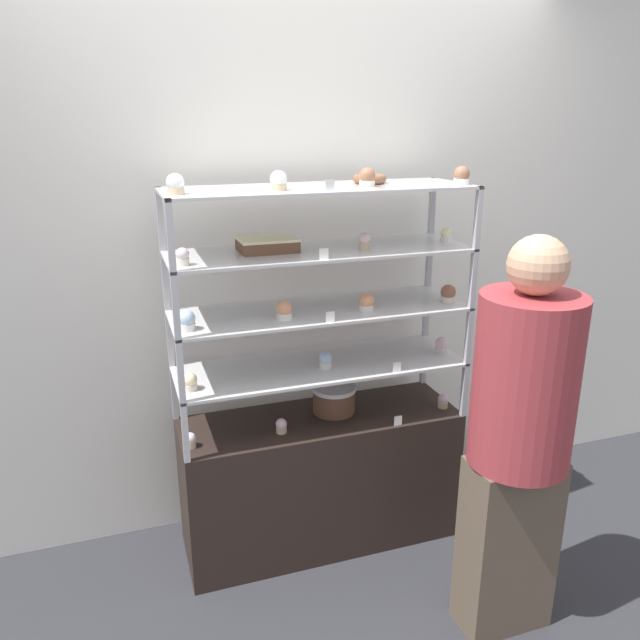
{
  "coord_description": "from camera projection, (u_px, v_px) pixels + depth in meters",
  "views": [
    {
      "loc": [
        -0.82,
        -2.4,
        1.93
      ],
      "look_at": [
        0.0,
        0.0,
        1.1
      ],
      "focal_mm": 35.0,
      "sensor_mm": 36.0,
      "label": 1
    }
  ],
  "objects": [
    {
      "name": "customer_figure",
      "position": [
        519.0,
        434.0,
        2.25
      ],
      "size": [
        0.36,
        0.36,
        1.56
      ],
      "color": "brown",
      "rests_on": "ground_plane"
    },
    {
      "name": "sheet_cake_frosted",
      "position": [
        267.0,
        244.0,
        2.54
      ],
      "size": [
        0.24,
        0.18,
        0.06
      ],
      "color": "brown",
      "rests_on": "display_riser_upper"
    },
    {
      "name": "cupcake_8",
      "position": [
        366.0,
        302.0,
        2.61
      ],
      "size": [
        0.07,
        0.07,
        0.08
      ],
      "color": "white",
      "rests_on": "display_riser_middle"
    },
    {
      "name": "cupcake_14",
      "position": [
        279.0,
        181.0,
        2.35
      ],
      "size": [
        0.07,
        0.07,
        0.07
      ],
      "color": "#CCB28C",
      "rests_on": "display_riser_top"
    },
    {
      "name": "price_tag_3",
      "position": [
        324.0,
        254.0,
        2.38
      ],
      "size": [
        0.04,
        0.0,
        0.04
      ],
      "color": "white",
      "rests_on": "display_riser_upper"
    },
    {
      "name": "cupcake_13",
      "position": [
        175.0,
        185.0,
        2.24
      ],
      "size": [
        0.07,
        0.07,
        0.07
      ],
      "color": "#CCB28C",
      "rests_on": "display_riser_top"
    },
    {
      "name": "price_tag_2",
      "position": [
        330.0,
        317.0,
        2.47
      ],
      "size": [
        0.04,
        0.0,
        0.04
      ],
      "color": "white",
      "rests_on": "display_riser_middle"
    },
    {
      "name": "ground_plane",
      "position": [
        320.0,
        536.0,
        3.01
      ],
      "size": [
        20.0,
        20.0,
        0.0
      ],
      "primitive_type": "plane",
      "color": "#2D2D33"
    },
    {
      "name": "cupcake_16",
      "position": [
        462.0,
        176.0,
        2.56
      ],
      "size": [
        0.07,
        0.07,
        0.07
      ],
      "color": "white",
      "rests_on": "display_riser_top"
    },
    {
      "name": "donut_glazed",
      "position": [
        370.0,
        179.0,
        2.6
      ],
      "size": [
        0.14,
        0.14,
        0.04
      ],
      "color": "brown",
      "rests_on": "display_riser_top"
    },
    {
      "name": "cupcake_9",
      "position": [
        448.0,
        294.0,
        2.74
      ],
      "size": [
        0.07,
        0.07,
        0.08
      ],
      "color": "beige",
      "rests_on": "display_riser_middle"
    },
    {
      "name": "cupcake_6",
      "position": [
        187.0,
        321.0,
        2.38
      ],
      "size": [
        0.07,
        0.07,
        0.08
      ],
      "color": "white",
      "rests_on": "display_riser_middle"
    },
    {
      "name": "back_wall",
      "position": [
        296.0,
        257.0,
        2.92
      ],
      "size": [
        8.0,
        0.05,
        2.6
      ],
      "color": "silver",
      "rests_on": "ground_plane"
    },
    {
      "name": "display_riser_top",
      "position": [
        320.0,
        191.0,
        2.5
      ],
      "size": [
        1.26,
        0.41,
        0.26
      ],
      "color": "#B7B7BC",
      "rests_on": "display_riser_upper"
    },
    {
      "name": "cupcake_5",
      "position": [
        442.0,
        345.0,
        2.87
      ],
      "size": [
        0.06,
        0.06,
        0.07
      ],
      "color": "white",
      "rests_on": "display_riser_lower"
    },
    {
      "name": "cupcake_15",
      "position": [
        367.0,
        178.0,
        2.49
      ],
      "size": [
        0.07,
        0.07,
        0.07
      ],
      "color": "beige",
      "rests_on": "display_riser_top"
    },
    {
      "name": "price_tag_0",
      "position": [
        398.0,
        421.0,
        2.73
      ],
      "size": [
        0.04,
        0.0,
        0.04
      ],
      "color": "white",
      "rests_on": "display_base"
    },
    {
      "name": "cupcake_4",
      "position": [
        326.0,
        360.0,
        2.69
      ],
      "size": [
        0.06,
        0.06,
        0.07
      ],
      "color": "white",
      "rests_on": "display_riser_lower"
    },
    {
      "name": "cupcake_3",
      "position": [
        190.0,
        382.0,
        2.47
      ],
      "size": [
        0.06,
        0.06,
        0.07
      ],
      "color": "beige",
      "rests_on": "display_riser_lower"
    },
    {
      "name": "display_riser_lower",
      "position": [
        320.0,
        368.0,
        2.74
      ],
      "size": [
        1.26,
        0.41,
        0.26
      ],
      "color": "#B7B7BC",
      "rests_on": "display_base"
    },
    {
      "name": "display_base",
      "position": [
        320.0,
        478.0,
        2.91
      ],
      "size": [
        1.26,
        0.41,
        0.64
      ],
      "color": "black",
      "rests_on": "ground_plane"
    },
    {
      "name": "cupcake_10",
      "position": [
        183.0,
        257.0,
        2.29
      ],
      "size": [
        0.05,
        0.05,
        0.07
      ],
      "color": "beige",
      "rests_on": "display_riser_upper"
    },
    {
      "name": "cupcake_1",
      "position": [
        281.0,
        426.0,
        2.66
      ],
      "size": [
        0.05,
        0.05,
        0.06
      ],
      "color": "#CCB28C",
      "rests_on": "display_base"
    },
    {
      "name": "cupcake_7",
      "position": [
        284.0,
        310.0,
        2.5
      ],
      "size": [
        0.07,
        0.07,
        0.08
      ],
      "color": "white",
      "rests_on": "display_riser_middle"
    },
    {
      "name": "layer_cake_centerpiece",
      "position": [
        334.0,
        399.0,
        2.85
      ],
      "size": [
        0.2,
        0.2,
        0.13
      ],
      "color": "brown",
      "rests_on": "display_base"
    },
    {
      "name": "cupcake_12",
      "position": [
        446.0,
        235.0,
        2.7
      ],
      "size": [
        0.05,
        0.05,
        0.07
      ],
      "color": "white",
      "rests_on": "display_riser_upper"
    },
    {
      "name": "cupcake_0",
      "position": [
        190.0,
        440.0,
        2.55
      ],
      "size": [
        0.05,
        0.05,
        0.06
      ],
      "color": "#CCB28C",
      "rests_on": "display_base"
    },
    {
      "name": "cupcake_2",
      "position": [
        443.0,
        401.0,
        2.89
      ],
      "size": [
        0.05,
        0.05,
        0.06
      ],
      "color": "#CCB28C",
      "rests_on": "display_base"
    },
    {
      "name": "price_tag_1",
      "position": [
        397.0,
        367.0,
        2.64
      ],
      "size": [
        0.04,
        0.0,
        0.04
      ],
      "color": "white",
      "rests_on": "display_riser_lower"
    },
    {
      "name": "display_riser_middle",
      "position": [
        320.0,
        312.0,
        2.66
      ],
      "size": [
        1.26,
        0.41,
        0.26
      ],
      "color": "#B7B7BC",
      "rests_on": "display_riser_lower"
    },
    {
      "name": "price_tag_4",
      "position": [
        330.0,
        186.0,
        2.31
      ],
      "size": [
        0.04,
        0.0,
        0.04
      ],
      "color": "white",
      "rests_on": "display_riser_top"
    },
    {
      "name": "display_riser_upper",
      "position": [
        320.0,
        253.0,
        2.58
      ],
      "size": [
        1.26,
        0.41,
        0.26
      ],
      "color": "#B7B7BC",
      "rests_on": "display_riser_middle"
    },
    {
      "name": "cupcake_11",
      "position": [
        365.0,
        241.0,
        2.58
      ],
      "size": [
        0.05,
        0.05,
        0.07
      ],
      "color": "#CCB28C",
      "rests_on": "display_riser_upper"
    }
  ]
}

